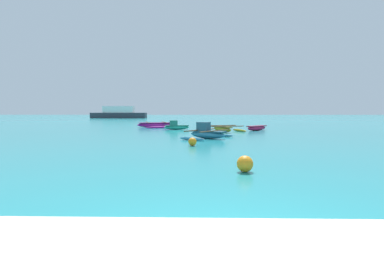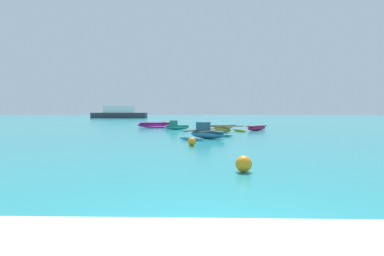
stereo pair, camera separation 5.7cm
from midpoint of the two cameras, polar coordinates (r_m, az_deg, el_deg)
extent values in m
ellipsoid|color=#B71D8F|center=(31.40, -6.91, 0.59)|extent=(3.95, 1.73, 0.50)
cube|color=#711C5B|center=(31.39, -6.91, 0.97)|extent=(3.64, 1.62, 0.08)
cylinder|color=brown|center=(31.51, -5.33, 1.10)|extent=(0.98, 3.41, 0.07)
cylinder|color=brown|center=(31.30, -8.50, 1.06)|extent=(0.98, 3.41, 0.07)
ellipsoid|color=#B71D8F|center=(33.15, -7.27, 0.48)|extent=(2.44, 0.84, 0.20)
ellipsoid|color=#B71D8F|center=(29.67, -6.50, 0.15)|extent=(2.44, 0.84, 0.20)
ellipsoid|color=#28B999|center=(27.50, -2.98, 0.13)|extent=(2.41, 1.16, 0.40)
cube|color=#237261|center=(27.49, -2.98, 0.46)|extent=(2.22, 1.08, 0.08)
cube|color=#237261|center=(27.43, -3.59, 1.00)|extent=(0.76, 0.62, 0.44)
ellipsoid|color=olive|center=(24.49, 5.67, -0.20)|extent=(1.54, 3.10, 0.47)
cube|color=brown|center=(24.48, 5.67, 0.25)|extent=(1.43, 2.86, 0.08)
cylinder|color=brown|center=(23.83, 6.39, 0.31)|extent=(3.02, 1.19, 0.07)
cylinder|color=brown|center=(25.11, 4.99, 0.47)|extent=(3.02, 1.19, 0.07)
ellipsoid|color=olive|center=(25.21, 8.96, -0.43)|extent=(1.00, 2.23, 0.20)
ellipsoid|color=olive|center=(23.87, 2.18, -0.61)|extent=(1.00, 2.23, 0.20)
ellipsoid|color=#BD1F51|center=(26.78, 12.16, -0.01)|extent=(2.21, 2.21, 0.42)
cube|color=maroon|center=(26.77, 12.16, 0.36)|extent=(2.05, 2.05, 0.08)
ellipsoid|color=teal|center=(18.77, 2.91, -1.25)|extent=(2.47, 2.06, 0.49)
cube|color=#295365|center=(18.76, 2.91, -0.63)|extent=(2.29, 1.92, 0.08)
cube|color=#295365|center=(18.92, 2.12, 0.34)|extent=(0.92, 0.89, 0.53)
cylinder|color=brown|center=(18.43, 4.39, -0.52)|extent=(1.98, 2.68, 0.07)
cylinder|color=brown|center=(19.08, 1.49, -0.38)|extent=(1.98, 2.68, 0.07)
ellipsoid|color=teal|center=(20.15, 5.54, -1.35)|extent=(1.58, 1.23, 0.20)
ellipsoid|color=teal|center=(17.47, -0.13, -2.06)|extent=(1.58, 1.23, 0.20)
sphere|color=orange|center=(8.68, 9.87, -6.74)|extent=(0.47, 0.47, 0.47)
sphere|color=orange|center=(14.82, -0.03, -2.61)|extent=(0.41, 0.41, 0.41)
cube|color=#2D333D|center=(70.41, -13.78, 2.34)|extent=(12.42, 2.73, 1.24)
cube|color=white|center=(70.40, -13.80, 3.45)|extent=(6.83, 2.32, 1.49)
camera|label=1|loc=(0.03, -90.06, 0.00)|focal=28.00mm
camera|label=2|loc=(0.03, 89.94, 0.00)|focal=28.00mm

